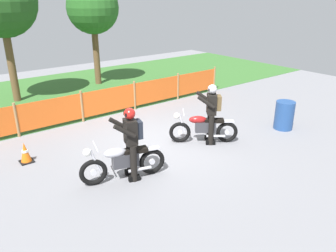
{
  "coord_description": "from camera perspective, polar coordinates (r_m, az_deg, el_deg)",
  "views": [
    {
      "loc": [
        -5.18,
        -6.98,
        3.95
      ],
      "look_at": [
        -0.45,
        -0.96,
        0.9
      ],
      "focal_mm": 35.5,
      "sensor_mm": 36.0,
      "label": 1
    }
  ],
  "objects": [
    {
      "name": "spare_drum",
      "position": [
        10.94,
        19.34,
        1.76
      ],
      "size": [
        0.58,
        0.58,
        0.88
      ],
      "primitive_type": "cylinder",
      "color": "navy",
      "rests_on": "ground"
    },
    {
      "name": "rider_lead",
      "position": [
        9.25,
        7.49,
        2.64
      ],
      "size": [
        0.78,
        0.74,
        1.69
      ],
      "rotation": [
        0.0,
        0.0,
        2.48
      ],
      "color": "black",
      "rests_on": "ground"
    },
    {
      "name": "barrier_fence",
      "position": [
        11.65,
        -10.0,
        4.38
      ],
      "size": [
        10.31,
        0.08,
        1.05
      ],
      "color": "#997547",
      "rests_on": "ground"
    },
    {
      "name": "tree_near_left",
      "position": [
        15.67,
        -12.81,
        19.1
      ],
      "size": [
        2.27,
        2.27,
        4.53
      ],
      "color": "brown",
      "rests_on": "ground"
    },
    {
      "name": "tree_leftmost",
      "position": [
        13.97,
        -26.83,
        18.44
      ],
      "size": [
        2.55,
        2.55,
        4.98
      ],
      "color": "brown",
      "rests_on": "ground"
    },
    {
      "name": "rider_trailing",
      "position": [
        7.39,
        -6.35,
        -2.33
      ],
      "size": [
        0.76,
        0.65,
        1.69
      ],
      "rotation": [
        0.0,
        0.0,
        2.86
      ],
      "color": "black",
      "rests_on": "ground"
    },
    {
      "name": "motorcycle_trailing",
      "position": [
        7.56,
        -7.77,
        -6.02
      ],
      "size": [
        1.93,
        0.78,
        0.94
      ],
      "rotation": [
        0.0,
        0.0,
        2.86
      ],
      "color": "black",
      "rests_on": "ground"
    },
    {
      "name": "ground",
      "position": [
        9.55,
        -1.42,
        -2.77
      ],
      "size": [
        24.0,
        24.0,
        0.02
      ],
      "primitive_type": "cube",
      "color": "gray"
    },
    {
      "name": "grass_verge",
      "position": [
        15.04,
        -16.71,
        5.61
      ],
      "size": [
        24.0,
        7.4,
        0.01
      ],
      "primitive_type": "cube",
      "color": "#386B2D",
      "rests_on": "ground"
    },
    {
      "name": "traffic_cone",
      "position": [
        9.05,
        -23.32,
        -4.23
      ],
      "size": [
        0.32,
        0.32,
        0.53
      ],
      "color": "black",
      "rests_on": "ground"
    },
    {
      "name": "motorcycle_lead",
      "position": [
        9.4,
        6.06,
        -0.27
      ],
      "size": [
        1.6,
        1.27,
        0.92
      ],
      "rotation": [
        0.0,
        0.0,
        2.48
      ],
      "color": "black",
      "rests_on": "ground"
    }
  ]
}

